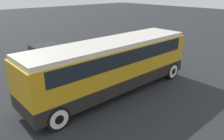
# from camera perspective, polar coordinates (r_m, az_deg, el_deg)

# --- Properties ---
(ground_plane) EXTENTS (120.00, 120.00, 0.00)m
(ground_plane) POSITION_cam_1_polar(r_m,az_deg,el_deg) (13.08, 0.00, -5.68)
(ground_plane) COLOR #26282B
(tour_bus) EXTENTS (10.55, 2.69, 3.07)m
(tour_bus) POSITION_cam_1_polar(r_m,az_deg,el_deg) (12.42, 0.33, 2.17)
(tour_bus) COLOR black
(tour_bus) RESTS_ON ground_plane
(parked_car_near) EXTENTS (4.17, 1.88, 1.46)m
(parked_car_near) POSITION_cam_1_polar(r_m,az_deg,el_deg) (18.97, -16.62, 4.28)
(parked_car_near) COLOR silver
(parked_car_near) RESTS_ON ground_plane
(parked_car_mid) EXTENTS (4.00, 1.89, 1.47)m
(parked_car_mid) POSITION_cam_1_polar(r_m,az_deg,el_deg) (18.18, -4.49, 4.37)
(parked_car_mid) COLOR #2D5638
(parked_car_mid) RESTS_ON ground_plane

